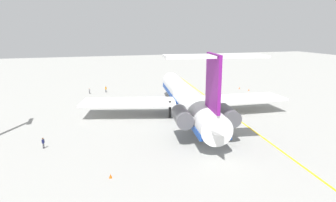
{
  "coord_description": "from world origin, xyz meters",
  "views": [
    {
      "loc": [
        -57.23,
        26.05,
        17.47
      ],
      "look_at": [
        -0.65,
        8.56,
        3.35
      ],
      "focal_mm": 32.09,
      "sensor_mm": 36.0,
      "label": 1
    }
  ],
  "objects_px": {
    "ground_crew_near_nose": "(43,142)",
    "safety_cone_wingtip": "(239,88)",
    "ground_crew_portside": "(106,89)",
    "safety_cone_nose": "(111,176)",
    "ground_crew_near_tail": "(89,90)",
    "main_jetliner": "(188,99)",
    "safety_cone_tail": "(249,90)"
  },
  "relations": [
    {
      "from": "ground_crew_near_tail",
      "to": "safety_cone_tail",
      "type": "distance_m",
      "value": 45.89
    },
    {
      "from": "ground_crew_near_tail",
      "to": "safety_cone_wingtip",
      "type": "height_order",
      "value": "ground_crew_near_tail"
    },
    {
      "from": "safety_cone_nose",
      "to": "ground_crew_near_tail",
      "type": "bearing_deg",
      "value": -0.11
    },
    {
      "from": "main_jetliner",
      "to": "safety_cone_wingtip",
      "type": "distance_m",
      "value": 34.92
    },
    {
      "from": "ground_crew_portside",
      "to": "safety_cone_nose",
      "type": "relative_size",
      "value": 3.29
    },
    {
      "from": "main_jetliner",
      "to": "safety_cone_wingtip",
      "type": "bearing_deg",
      "value": -38.32
    },
    {
      "from": "safety_cone_nose",
      "to": "safety_cone_wingtip",
      "type": "bearing_deg",
      "value": -44.21
    },
    {
      "from": "safety_cone_wingtip",
      "to": "ground_crew_portside",
      "type": "bearing_deg",
      "value": 80.44
    },
    {
      "from": "safety_cone_wingtip",
      "to": "ground_crew_near_tail",
      "type": "bearing_deg",
      "value": 82.17
    },
    {
      "from": "ground_crew_near_nose",
      "to": "safety_cone_nose",
      "type": "relative_size",
      "value": 3.13
    },
    {
      "from": "safety_cone_nose",
      "to": "safety_cone_wingtip",
      "type": "height_order",
      "value": "same"
    },
    {
      "from": "ground_crew_near_nose",
      "to": "safety_cone_nose",
      "type": "distance_m",
      "value": 14.99
    },
    {
      "from": "ground_crew_near_nose",
      "to": "safety_cone_nose",
      "type": "height_order",
      "value": "ground_crew_near_nose"
    },
    {
      "from": "ground_crew_near_nose",
      "to": "safety_cone_tail",
      "type": "height_order",
      "value": "ground_crew_near_nose"
    },
    {
      "from": "main_jetliner",
      "to": "ground_crew_near_nose",
      "type": "height_order",
      "value": "main_jetliner"
    },
    {
      "from": "safety_cone_nose",
      "to": "safety_cone_wingtip",
      "type": "relative_size",
      "value": 1.0
    },
    {
      "from": "ground_crew_near_nose",
      "to": "safety_cone_wingtip",
      "type": "bearing_deg",
      "value": -87.46
    },
    {
      "from": "ground_crew_portside",
      "to": "ground_crew_near_nose",
      "type": "bearing_deg",
      "value": 137.19
    },
    {
      "from": "ground_crew_near_tail",
      "to": "safety_cone_wingtip",
      "type": "distance_m",
      "value": 44.07
    },
    {
      "from": "ground_crew_portside",
      "to": "ground_crew_near_tail",
      "type": "bearing_deg",
      "value": 73.0
    },
    {
      "from": "ground_crew_near_nose",
      "to": "ground_crew_portside",
      "type": "bearing_deg",
      "value": -48.1
    },
    {
      "from": "ground_crew_near_tail",
      "to": "safety_cone_nose",
      "type": "distance_m",
      "value": 50.98
    },
    {
      "from": "ground_crew_portside",
      "to": "safety_cone_nose",
      "type": "bearing_deg",
      "value": 150.64
    },
    {
      "from": "safety_cone_nose",
      "to": "safety_cone_tail",
      "type": "distance_m",
      "value": 61.53
    },
    {
      "from": "safety_cone_nose",
      "to": "safety_cone_wingtip",
      "type": "distance_m",
      "value": 62.75
    },
    {
      "from": "ground_crew_portside",
      "to": "safety_cone_tail",
      "type": "height_order",
      "value": "ground_crew_portside"
    },
    {
      "from": "safety_cone_nose",
      "to": "ground_crew_near_nose",
      "type": "bearing_deg",
      "value": 34.86
    },
    {
      "from": "ground_crew_near_tail",
      "to": "safety_cone_wingtip",
      "type": "bearing_deg",
      "value": 103.5
    },
    {
      "from": "main_jetliner",
      "to": "ground_crew_near_tail",
      "type": "relative_size",
      "value": 29.66
    },
    {
      "from": "safety_cone_tail",
      "to": "safety_cone_wingtip",
      "type": "bearing_deg",
      "value": 23.13
    },
    {
      "from": "ground_crew_near_tail",
      "to": "ground_crew_portside",
      "type": "bearing_deg",
      "value": 118.5
    },
    {
      "from": "ground_crew_portside",
      "to": "safety_cone_tail",
      "type": "relative_size",
      "value": 3.29
    }
  ]
}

